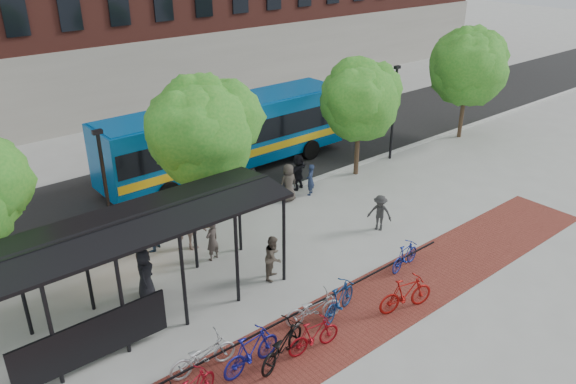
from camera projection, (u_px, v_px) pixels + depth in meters
ground at (312, 234)px, 23.33m from camera, size 160.00×160.00×0.00m
asphalt_street at (208, 175)px, 28.91m from camera, size 160.00×8.00×0.01m
curb at (255, 200)px, 26.10m from camera, size 160.00×0.25×0.12m
brick_strip at (367, 310)px, 18.69m from camera, size 24.00×3.00×0.01m
bike_rack_rail at (320, 312)px, 18.57m from camera, size 12.00×0.05×0.95m
bus_shelter at (124, 238)px, 17.03m from camera, size 10.60×3.07×3.60m
tree_b at (202, 126)px, 22.10m from camera, size 5.15×4.20×6.47m
tree_c at (360, 97)px, 27.46m from camera, size 4.66×3.80×5.92m
tree_d at (469, 63)px, 32.48m from camera, size 5.39×4.40×6.55m
lamp_post_left at (106, 191)px, 20.64m from camera, size 0.35×0.20×5.12m
lamp_post_right at (394, 110)px, 29.87m from camera, size 0.35×0.20×5.12m
bus at (228, 132)px, 28.58m from camera, size 13.59×3.29×3.67m
bike_2 at (203, 355)px, 15.91m from camera, size 2.11×0.93×1.07m
bike_3 at (251, 351)px, 15.95m from camera, size 2.11×0.78×1.24m
bike_4 at (282, 345)px, 16.28m from camera, size 2.26×1.39×1.12m
bike_5 at (314, 335)px, 16.68m from camera, size 1.85×0.74×1.08m
bike_6 at (313, 308)px, 17.92m from camera, size 2.06×1.20×1.02m
bike_7 at (339, 300)px, 18.18m from camera, size 2.05×1.13×1.19m
bike_9 at (406, 294)px, 18.46m from camera, size 2.12×1.08×1.23m
bike_11 at (405, 256)px, 20.79m from camera, size 1.76×0.74×1.03m
pedestrian_0 at (145, 273)px, 19.03m from camera, size 0.99×1.06×1.82m
pedestrian_1 at (212, 240)px, 21.21m from camera, size 0.68×0.53×1.65m
pedestrian_2 at (150, 231)px, 21.81m from camera, size 1.03×0.97×1.68m
pedestrian_3 at (193, 228)px, 21.90m from camera, size 1.20×0.72×1.83m
pedestrian_4 at (252, 187)px, 25.46m from camera, size 1.06×0.46×1.80m
pedestrian_5 at (298, 172)px, 27.03m from camera, size 1.73×0.95×1.78m
pedestrian_6 at (288, 183)px, 25.84m from camera, size 0.93×0.66×1.81m
pedestrian_7 at (310, 180)px, 26.50m from camera, size 0.67×0.61×1.53m
pedestrian_8 at (274, 257)px, 20.08m from camera, size 1.04×0.99×1.68m
pedestrian_9 at (380, 213)px, 23.36m from camera, size 1.00×1.17×1.57m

